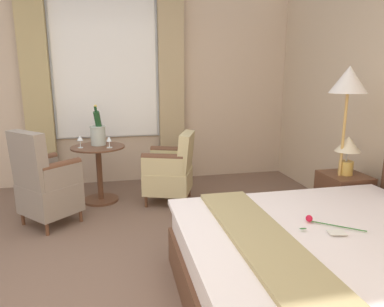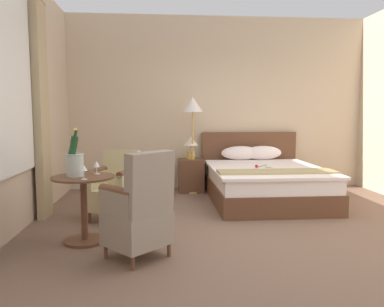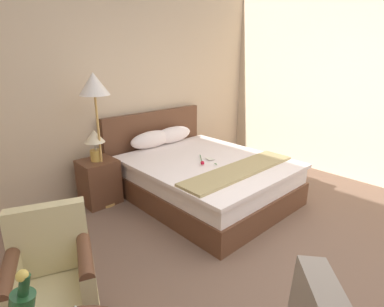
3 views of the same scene
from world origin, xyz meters
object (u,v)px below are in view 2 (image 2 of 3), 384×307
Objects in this scene: floor_lamp_brass at (193,112)px; wine_glass_near_edge at (97,165)px; side_table_round at (84,204)px; champagne_bucket at (75,161)px; armchair_by_window at (115,188)px; bed at (263,181)px; wine_glass_near_bucket at (84,169)px; nightstand at (191,175)px; armchair_facing_bed at (140,212)px; bedside_lamp at (191,144)px.

floor_lamp_brass is 2.65m from wine_glass_near_edge.
champagne_bucket is (-0.08, 0.01, 0.46)m from side_table_round.
champagne_bucket is 1.03m from armchair_by_window.
floor_lamp_brass is at bearing 148.49° from bed.
champagne_bucket is at bearing 122.95° from wine_glass_near_bucket.
nightstand is 0.56× the size of armchair_facing_bed.
armchair_facing_bed is (0.70, -0.53, -0.41)m from champagne_bucket.
bed is 14.62× the size of wine_glass_near_bucket.
bedside_lamp is 2.86m from side_table_round.
bedside_lamp is at bearing 55.53° from armchair_by_window.
wine_glass_near_edge reaches higher than side_table_round.
floor_lamp_brass is at bearing 53.56° from armchair_by_window.
wine_glass_near_edge is 0.90m from armchair_facing_bed.
wine_glass_near_edge is at bearing -118.60° from floor_lamp_brass.
wine_glass_near_bucket reaches higher than nightstand.
wine_glass_near_edge is at bearing -117.32° from bedside_lamp.
nightstand is at bearing 0.00° from bedside_lamp.
nightstand is 0.55m from bedside_lamp.
bedside_lamp is at bearing 61.87° from side_table_round.
bedside_lamp is 0.78× the size of champagne_bucket.
wine_glass_near_edge is at bearing -117.32° from nightstand.
armchair_facing_bed is (-0.74, -2.93, -0.94)m from floor_lamp_brass.
floor_lamp_brass reaches higher than nightstand.
wine_glass_near_bucket is (0.13, -0.21, -0.05)m from champagne_bucket.
bed is 4.31× the size of champagne_bucket.
bed is 1.42m from bedside_lamp.
wine_glass_near_bucket is (-1.28, -2.69, 0.53)m from nightstand.
bedside_lamp is 2.64× the size of wine_glass_near_bucket.
nightstand is 0.81× the size of side_table_round.
side_table_round is 4.76× the size of wine_glass_near_bucket.
bedside_lamp is at bearing 62.68° from wine_glass_near_edge.
armchair_by_window is (0.22, 0.88, 0.00)m from side_table_round.
armchair_by_window is (-2.20, -0.88, 0.11)m from bed.
wine_glass_near_bucket is at bearing -115.50° from nightstand.
bed is at bearing 34.88° from champagne_bucket.
floor_lamp_brass reaches higher than side_table_round.
nightstand is at bearing 64.50° from wine_glass_near_bucket.
nightstand is at bearing 145.98° from bed.
bed is 2.86m from wine_glass_near_edge.
side_table_round is 0.91m from armchair_by_window.
armchair_by_window is (0.11, 0.74, -0.40)m from wine_glass_near_edge.
nightstand is 3.03m from wine_glass_near_bucket.
floor_lamp_brass is 2.32× the size of side_table_round.
bed is at bearing 39.44° from wine_glass_near_bucket.
nightstand is at bearing 55.53° from armchair_by_window.
floor_lamp_brass is (-1.07, 0.66, 1.09)m from bed.
bedside_lamp reaches higher than wine_glass_near_bucket.
armchair_facing_bed is (0.57, -0.32, -0.37)m from wine_glass_near_bucket.
floor_lamp_brass is 1.85× the size of armchair_by_window.
side_table_round is 5.02× the size of wine_glass_near_edge.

